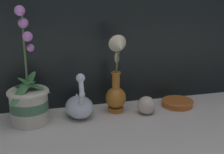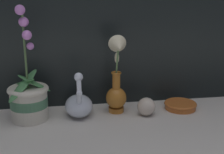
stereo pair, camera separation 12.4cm
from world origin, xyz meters
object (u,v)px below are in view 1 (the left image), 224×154
Objects in this scene: glass_sphere at (146,105)px; orchid_potted_plant at (29,100)px; swan_figurine at (79,105)px; amber_dish at (177,102)px; blue_vase at (117,84)px.

orchid_potted_plant is at bearing 176.03° from glass_sphere.
swan_figurine reaches higher than amber_dish.
blue_vase reaches higher than swan_figurine.
amber_dish is (0.28, 0.00, -0.11)m from blue_vase.
glass_sphere is (0.46, -0.03, -0.05)m from orchid_potted_plant.
orchid_potted_plant reaches higher than blue_vase.
blue_vase is at bearing 0.29° from swan_figurine.
blue_vase is 0.30m from amber_dish.
glass_sphere is at bearing -3.97° from orchid_potted_plant.
glass_sphere reaches higher than amber_dish.
blue_vase is at bearing 159.47° from glass_sphere.
amber_dish is (0.43, 0.00, -0.03)m from swan_figurine.
orchid_potted_plant is at bearing -177.02° from swan_figurine.
blue_vase is 4.41× the size of glass_sphere.
blue_vase reaches higher than amber_dish.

